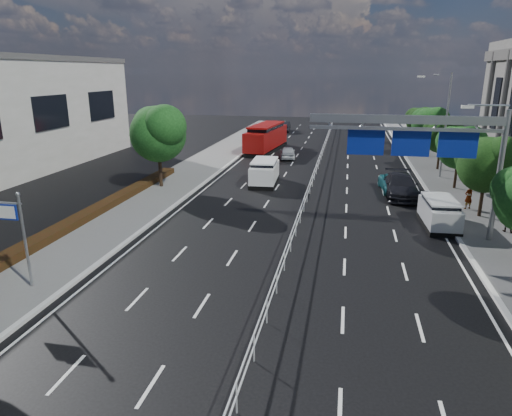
# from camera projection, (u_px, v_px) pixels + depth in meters

# --- Properties ---
(ground) EXTENTS (160.00, 160.00, 0.00)m
(ground) POSITION_uv_depth(u_px,v_px,m) (270.00, 312.00, 17.86)
(ground) COLOR black
(ground) RESTS_ON ground
(sidewalk_near) EXTENTS (5.00, 140.00, 0.14)m
(sidewalk_near) POSITION_uv_depth(u_px,v_px,m) (12.00, 285.00, 19.99)
(sidewalk_near) COLOR slate
(sidewalk_near) RESTS_ON ground
(kerb_near) EXTENTS (0.25, 140.00, 0.15)m
(kerb_near) POSITION_uv_depth(u_px,v_px,m) (63.00, 290.00, 19.53)
(kerb_near) COLOR silver
(kerb_near) RESTS_ON ground
(median_fence) EXTENTS (0.05, 85.00, 1.02)m
(median_fence) POSITION_uv_depth(u_px,v_px,m) (314.00, 176.00, 38.85)
(median_fence) COLOR silver
(median_fence) RESTS_ON ground
(hedge_near) EXTENTS (1.00, 36.00, 0.44)m
(hedge_near) POSITION_uv_depth(u_px,v_px,m) (46.00, 237.00, 24.95)
(hedge_near) COLOR black
(hedge_near) RESTS_ON sidewalk_near
(toilet_sign) EXTENTS (1.62, 0.18, 4.34)m
(toilet_sign) POSITION_uv_depth(u_px,v_px,m) (13.00, 224.00, 19.07)
(toilet_sign) COLOR gray
(toilet_sign) RESTS_ON ground
(overhead_gantry) EXTENTS (10.24, 0.38, 7.45)m
(overhead_gantry) POSITION_uv_depth(u_px,v_px,m) (426.00, 139.00, 24.43)
(overhead_gantry) COLOR gray
(overhead_gantry) RESTS_ON ground
(streetlight_far) EXTENTS (2.78, 2.40, 9.00)m
(streetlight_far) POSITION_uv_depth(u_px,v_px,m) (443.00, 119.00, 38.83)
(streetlight_far) COLOR gray
(streetlight_far) RESTS_ON ground
(near_tree_back) EXTENTS (4.84, 4.51, 6.69)m
(near_tree_back) POSITION_uv_depth(u_px,v_px,m) (158.00, 131.00, 35.65)
(near_tree_back) COLOR black
(near_tree_back) RESTS_ON ground
(far_tree_d) EXTENTS (3.85, 3.59, 5.34)m
(far_tree_d) POSITION_uv_depth(u_px,v_px,m) (488.00, 162.00, 28.30)
(far_tree_d) COLOR black
(far_tree_d) RESTS_ON ground
(far_tree_e) EXTENTS (3.63, 3.38, 5.13)m
(far_tree_e) POSITION_uv_depth(u_px,v_px,m) (460.00, 145.00, 35.38)
(far_tree_e) COLOR black
(far_tree_e) RESTS_ON ground
(far_tree_f) EXTENTS (3.52, 3.28, 5.02)m
(far_tree_f) POSITION_uv_depth(u_px,v_px,m) (442.00, 134.00, 42.45)
(far_tree_f) COLOR black
(far_tree_f) RESTS_ON ground
(far_tree_g) EXTENTS (3.96, 3.69, 5.45)m
(far_tree_g) POSITION_uv_depth(u_px,v_px,m) (429.00, 122.00, 49.41)
(far_tree_g) COLOR black
(far_tree_g) RESTS_ON ground
(far_tree_h) EXTENTS (3.41, 3.18, 4.91)m
(far_tree_h) POSITION_uv_depth(u_px,v_px,m) (419.00, 119.00, 56.56)
(far_tree_h) COLOR black
(far_tree_h) RESTS_ON ground
(white_minivan) EXTENTS (2.27, 4.82, 2.05)m
(white_minivan) POSITION_uv_depth(u_px,v_px,m) (264.00, 172.00, 38.00)
(white_minivan) COLOR black
(white_minivan) RESTS_ON ground
(red_bus) EXTENTS (3.64, 10.72, 3.14)m
(red_bus) POSITION_uv_depth(u_px,v_px,m) (266.00, 137.00, 53.87)
(red_bus) COLOR black
(red_bus) RESTS_ON ground
(near_car_silver) EXTENTS (2.10, 4.10, 1.33)m
(near_car_silver) POSITION_uv_depth(u_px,v_px,m) (288.00, 152.00, 49.20)
(near_car_silver) COLOR silver
(near_car_silver) RESTS_ON ground
(near_car_dark) EXTENTS (1.92, 4.88, 1.58)m
(near_car_dark) POSITION_uv_depth(u_px,v_px,m) (284.00, 126.00, 71.49)
(near_car_dark) COLOR black
(near_car_dark) RESTS_ON ground
(silver_minivan) EXTENTS (1.99, 4.31, 1.76)m
(silver_minivan) POSITION_uv_depth(u_px,v_px,m) (439.00, 213.00, 27.53)
(silver_minivan) COLOR black
(silver_minivan) RESTS_ON ground
(parked_car_teal) EXTENTS (2.50, 4.79, 1.29)m
(parked_car_teal) POSITION_uv_depth(u_px,v_px,m) (395.00, 184.00, 35.62)
(parked_car_teal) COLOR #175E68
(parked_car_teal) RESTS_ON ground
(parked_car_dark) EXTENTS (2.37, 5.71, 1.65)m
(parked_car_dark) POSITION_uv_depth(u_px,v_px,m) (401.00, 186.00, 34.21)
(parked_car_dark) COLOR black
(parked_car_dark) RESTS_ON ground
(pedestrian_a) EXTENTS (0.73, 0.65, 1.68)m
(pedestrian_a) POSITION_uv_depth(u_px,v_px,m) (469.00, 197.00, 30.66)
(pedestrian_a) COLOR gray
(pedestrian_a) RESTS_ON sidewalk_far
(pedestrian_b) EXTENTS (0.91, 0.83, 1.52)m
(pedestrian_b) POSITION_uv_depth(u_px,v_px,m) (508.00, 219.00, 26.26)
(pedestrian_b) COLOR gray
(pedestrian_b) RESTS_ON sidewalk_far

